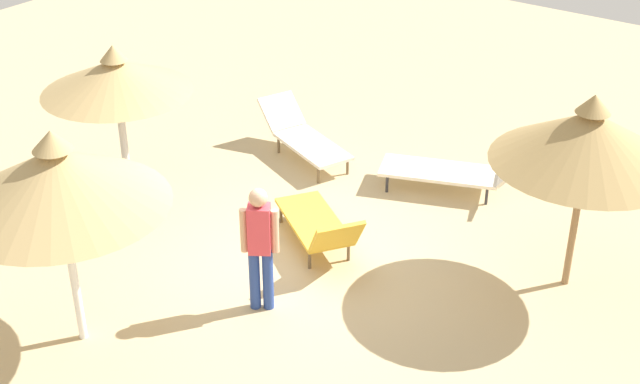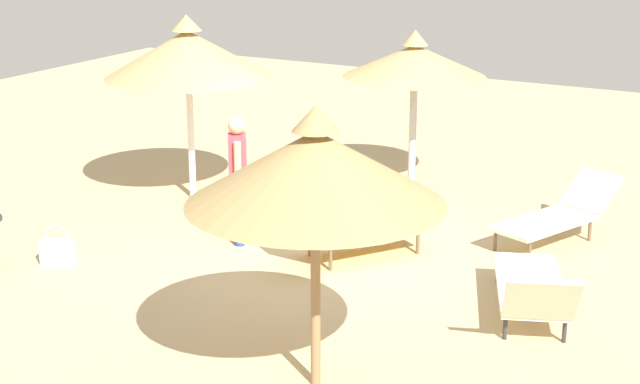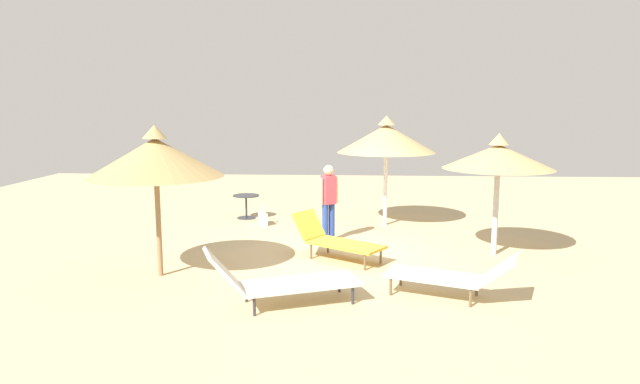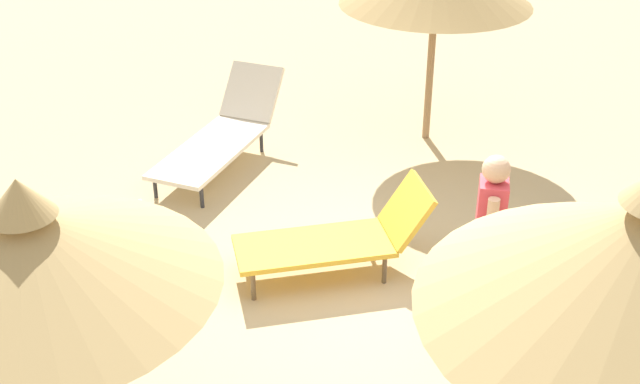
% 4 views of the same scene
% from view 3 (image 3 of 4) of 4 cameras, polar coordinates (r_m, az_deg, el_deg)
% --- Properties ---
extents(ground, '(24.00, 24.00, 0.10)m').
position_cam_3_polar(ground, '(11.00, 1.76, -6.47)').
color(ground, tan).
extents(parasol_umbrella_back, '(2.22, 2.22, 2.54)m').
position_cam_3_polar(parasol_umbrella_back, '(9.56, -16.46, 3.41)').
color(parasol_umbrella_back, olive).
rests_on(parasol_umbrella_back, ground).
extents(parasol_umbrella_far_left, '(2.08, 2.08, 2.34)m').
position_cam_3_polar(parasol_umbrella_far_left, '(11.05, 17.76, 3.44)').
color(parasol_umbrella_far_left, '#B2B2B7').
rests_on(parasol_umbrella_far_left, ground).
extents(parasol_umbrella_center, '(2.32, 2.32, 2.61)m').
position_cam_3_polar(parasol_umbrella_center, '(13.27, 6.79, 5.44)').
color(parasol_umbrella_center, white).
rests_on(parasol_umbrella_center, ground).
extents(lounge_chair_front, '(1.44, 2.30, 0.88)m').
position_cam_3_polar(lounge_chair_front, '(8.13, -4.26, -9.01)').
color(lounge_chair_front, silver).
rests_on(lounge_chair_front, ground).
extents(lounge_chair_near_left, '(1.51, 1.81, 0.83)m').
position_cam_3_polar(lounge_chair_near_left, '(10.47, 1.53, -4.84)').
color(lounge_chair_near_left, gold).
rests_on(lounge_chair_near_left, ground).
extents(lounge_chair_edge, '(1.29, 2.00, 0.75)m').
position_cam_3_polar(lounge_chair_edge, '(8.63, 13.40, -8.23)').
color(lounge_chair_edge, silver).
rests_on(lounge_chair_edge, ground).
extents(person_standing_far_right, '(0.33, 0.39, 1.62)m').
position_cam_3_polar(person_standing_far_right, '(11.75, 0.87, -0.65)').
color(person_standing_far_right, navy).
rests_on(person_standing_far_right, ground).
extents(handbag, '(0.43, 0.28, 0.49)m').
position_cam_3_polar(handbag, '(13.50, -5.86, -2.64)').
color(handbag, beige).
rests_on(handbag, ground).
extents(side_table_round, '(0.67, 0.67, 0.60)m').
position_cam_3_polar(side_table_round, '(14.29, -7.55, -1.05)').
color(side_table_round, '#2D2D33').
rests_on(side_table_round, ground).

